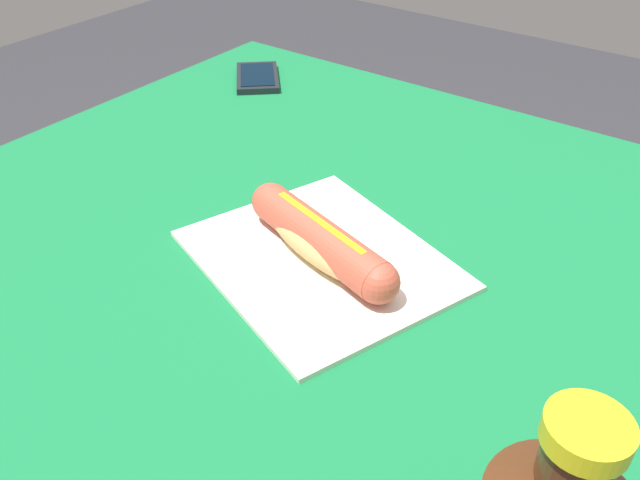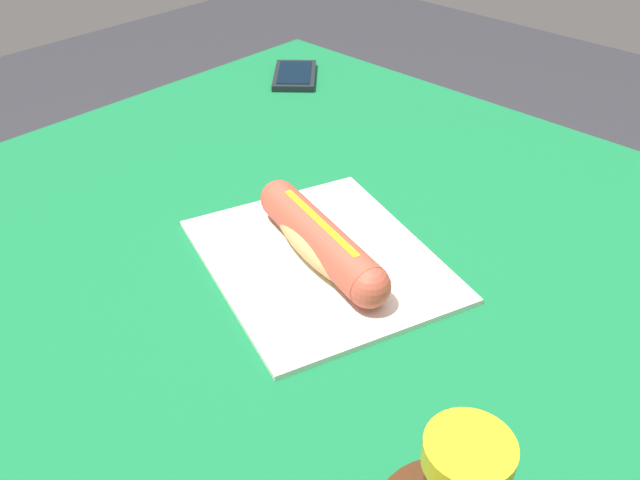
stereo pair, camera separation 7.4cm
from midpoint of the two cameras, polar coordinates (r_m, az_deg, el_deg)
name	(u,v)px [view 1 (the left image)]	position (r m, az deg, el deg)	size (l,w,h in m)	color
dining_table	(358,328)	(0.87, 0.82, -7.55)	(1.11, 0.89, 0.75)	brown
paper_wrapper	(320,260)	(0.75, -2.80, -1.77)	(0.28, 0.23, 0.01)	silver
hot_dog	(320,240)	(0.74, -2.86, -0.11)	(0.23, 0.10, 0.05)	tan
cell_phone	(257,77)	(1.22, -7.08, 13.41)	(0.14, 0.14, 0.01)	black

